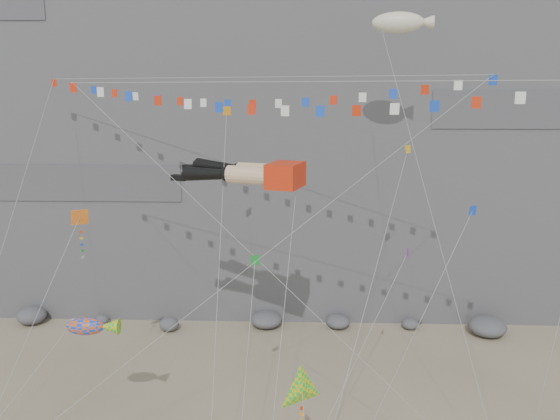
{
  "coord_description": "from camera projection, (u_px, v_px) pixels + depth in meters",
  "views": [
    {
      "loc": [
        2.55,
        -25.63,
        19.44
      ],
      "look_at": [
        1.41,
        9.0,
        11.83
      ],
      "focal_mm": 35.0,
      "sensor_mm": 36.0,
      "label": 1
    }
  ],
  "objects": [
    {
      "name": "small_kite_b",
      "position": [
        405.0,
        257.0,
        31.94
      ],
      "size": [
        8.62,
        12.62,
        17.62
      ],
      "color": "purple",
      "rests_on": "ground"
    },
    {
      "name": "legs_kite",
      "position": [
        250.0,
        173.0,
        31.51
      ],
      "size": [
        8.06,
        16.07,
        19.6
      ],
      "rotation": [
        0.0,
        0.0,
        -0.32
      ],
      "color": "red",
      "rests_on": "ground"
    },
    {
      "name": "fish_windsock",
      "position": [
        85.0,
        327.0,
        28.57
      ],
      "size": [
        8.05,
        5.03,
        10.6
      ],
      "color": "#E8520B",
      "rests_on": "ground"
    },
    {
      "name": "small_kite_d",
      "position": [
        406.0,
        156.0,
        34.42
      ],
      "size": [
        7.53,
        16.15,
        23.12
      ],
      "color": "gold",
      "rests_on": "ground"
    },
    {
      "name": "cliff",
      "position": [
        274.0,
        34.0,
        55.15
      ],
      "size": [
        80.0,
        28.0,
        50.0
      ],
      "primitive_type": "cube",
      "color": "slate",
      "rests_on": "ground"
    },
    {
      "name": "small_kite_e",
      "position": [
        471.0,
        215.0,
        30.17
      ],
      "size": [
        9.36,
        9.94,
        18.07
      ],
      "color": "blue",
      "rests_on": "ground"
    },
    {
      "name": "flag_banner_lower",
      "position": [
        303.0,
        82.0,
        27.7
      ],
      "size": [
        26.95,
        9.83,
        23.07
      ],
      "color": "red",
      "rests_on": "ground"
    },
    {
      "name": "delta_kite",
      "position": [
        302.0,
        391.0,
        23.88
      ],
      "size": [
        2.19,
        4.55,
        8.22
      ],
      "color": "#E5B60B",
      "rests_on": "ground"
    },
    {
      "name": "harlequin_kite",
      "position": [
        79.0,
        218.0,
        31.51
      ],
      "size": [
        4.64,
        9.86,
        15.48
      ],
      "color": "red",
      "rests_on": "ground"
    },
    {
      "name": "talus_boulders",
      "position": [
        266.0,
        320.0,
        45.74
      ],
      "size": [
        60.0,
        3.0,
        1.2
      ],
      "primitive_type": null,
      "color": "#5C5C60",
      "rests_on": "ground"
    },
    {
      "name": "flag_banner_upper",
      "position": [
        239.0,
        78.0,
        34.85
      ],
      "size": [
        28.67,
        20.51,
        28.68
      ],
      "color": "red",
      "rests_on": "ground"
    },
    {
      "name": "small_kite_a",
      "position": [
        226.0,
        117.0,
        33.88
      ],
      "size": [
        1.46,
        16.76,
        24.23
      ],
      "color": "orange",
      "rests_on": "ground"
    },
    {
      "name": "blimp_windsock",
      "position": [
        398.0,
        23.0,
        35.22
      ],
      "size": [
        6.34,
        14.17,
        27.43
      ],
      "color": "beige",
      "rests_on": "ground"
    },
    {
      "name": "small_kite_c",
      "position": [
        255.0,
        264.0,
        28.23
      ],
      "size": [
        1.2,
        9.22,
        13.75
      ],
      "color": "#16922B",
      "rests_on": "ground"
    }
  ]
}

